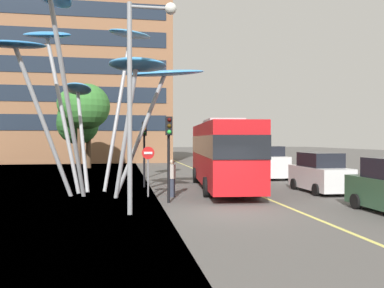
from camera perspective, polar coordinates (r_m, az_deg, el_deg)
The scene contains 14 objects.
ground at distance 15.53m, azimuth 2.92°, elevation -9.74°, with size 120.00×240.00×0.10m.
red_bus at distance 22.63m, azimuth 4.26°, elevation -1.00°, with size 3.54×11.24×3.83m.
leaf_sculpture at distance 21.52m, azimuth -13.05°, elevation 10.58°, with size 10.41×11.43×9.17m.
traffic_light_kerb_near at distance 17.67m, azimuth -3.23°, elevation 0.47°, with size 0.28×0.42×3.72m.
traffic_light_kerb_far at distance 23.57m, azimuth -6.63°, elevation 0.57°, with size 0.28×0.42×3.74m.
car_parked_mid at distance 22.37m, azimuth 17.32°, elevation -3.95°, with size 1.90×4.15×2.05m.
car_parked_far at distance 29.19m, azimuth 10.44°, elevation -2.63°, with size 2.04×4.00×2.26m.
car_side_street at distance 35.86m, azimuth 6.11°, elevation -2.00°, with size 2.09×4.02×2.28m.
street_lamp at distance 15.33m, azimuth -7.12°, elevation 9.01°, with size 1.82×0.44×7.81m.
tree_pavement_near at distance 36.26m, azimuth -15.04°, elevation 5.15°, with size 4.43×4.01×7.45m.
tree_pavement_far at distance 39.86m, azimuth -15.46°, elevation 3.39°, with size 4.17×5.25×7.46m.
pedestrian at distance 19.69m, azimuth -2.79°, elevation -4.74°, with size 0.34×0.34×1.78m.
no_entry_sign at distance 19.78m, azimuth -6.10°, elevation -2.67°, with size 0.60×0.12×2.40m.
backdrop_building at distance 55.07m, azimuth -17.34°, elevation 7.66°, with size 26.07×14.64×18.90m.
Camera 1 is at (-4.03, -14.89, 2.77)m, focal length 38.46 mm.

